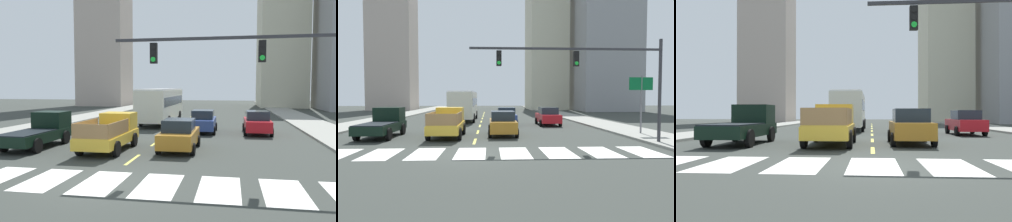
% 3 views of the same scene
% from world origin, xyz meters
% --- Properties ---
extents(ground_plane, '(160.00, 160.00, 0.00)m').
position_xyz_m(ground_plane, '(0.00, 0.00, 0.00)').
color(ground_plane, '#323732').
extents(sidewalk_right, '(3.71, 110.00, 0.15)m').
position_xyz_m(sidewalk_right, '(11.89, 18.00, 0.07)').
color(sidewalk_right, gray).
rests_on(sidewalk_right, ground).
extents(sidewalk_left, '(3.71, 110.00, 0.15)m').
position_xyz_m(sidewalk_left, '(-11.89, 18.00, 0.07)').
color(sidewalk_left, gray).
rests_on(sidewalk_left, ground).
extents(crosswalk_stripe_3, '(1.43, 3.12, 0.01)m').
position_xyz_m(crosswalk_stripe_3, '(-2.12, 0.00, 0.00)').
color(crosswalk_stripe_3, silver).
rests_on(crosswalk_stripe_3, ground).
extents(crosswalk_stripe_4, '(1.43, 3.12, 0.01)m').
position_xyz_m(crosswalk_stripe_4, '(0.00, 0.00, 0.00)').
color(crosswalk_stripe_4, silver).
rests_on(crosswalk_stripe_4, ground).
extents(crosswalk_stripe_5, '(1.43, 3.12, 0.01)m').
position_xyz_m(crosswalk_stripe_5, '(2.12, 0.00, 0.00)').
color(crosswalk_stripe_5, silver).
rests_on(crosswalk_stripe_5, ground).
extents(crosswalk_stripe_6, '(1.43, 3.12, 0.01)m').
position_xyz_m(crosswalk_stripe_6, '(4.24, 0.00, 0.00)').
color(crosswalk_stripe_6, silver).
rests_on(crosswalk_stripe_6, ground).
extents(crosswalk_stripe_7, '(1.43, 3.12, 0.01)m').
position_xyz_m(crosswalk_stripe_7, '(6.35, 0.00, 0.00)').
color(crosswalk_stripe_7, silver).
rests_on(crosswalk_stripe_7, ground).
extents(lane_dash_0, '(0.16, 2.40, 0.01)m').
position_xyz_m(lane_dash_0, '(0.00, 4.00, 0.00)').
color(lane_dash_0, '#DDD351').
rests_on(lane_dash_0, ground).
extents(lane_dash_1, '(0.16, 2.40, 0.01)m').
position_xyz_m(lane_dash_1, '(0.00, 9.00, 0.00)').
color(lane_dash_1, '#DDD351').
rests_on(lane_dash_1, ground).
extents(lane_dash_2, '(0.16, 2.40, 0.01)m').
position_xyz_m(lane_dash_2, '(0.00, 14.00, 0.00)').
color(lane_dash_2, '#DDD351').
rests_on(lane_dash_2, ground).
extents(lane_dash_3, '(0.16, 2.40, 0.01)m').
position_xyz_m(lane_dash_3, '(0.00, 19.00, 0.00)').
color(lane_dash_3, '#DDD351').
rests_on(lane_dash_3, ground).
extents(lane_dash_4, '(0.16, 2.40, 0.01)m').
position_xyz_m(lane_dash_4, '(0.00, 24.00, 0.00)').
color(lane_dash_4, '#DDD351').
rests_on(lane_dash_4, ground).
extents(lane_dash_5, '(0.16, 2.40, 0.01)m').
position_xyz_m(lane_dash_5, '(0.00, 29.00, 0.00)').
color(lane_dash_5, '#DDD351').
rests_on(lane_dash_5, ground).
extents(lane_dash_6, '(0.16, 2.40, 0.01)m').
position_xyz_m(lane_dash_6, '(0.00, 34.00, 0.00)').
color(lane_dash_6, '#DDD351').
rests_on(lane_dash_6, ground).
extents(lane_dash_7, '(0.16, 2.40, 0.01)m').
position_xyz_m(lane_dash_7, '(0.00, 39.00, 0.00)').
color(lane_dash_7, '#DDD351').
rests_on(lane_dash_7, ground).
extents(pickup_stakebed, '(2.18, 5.20, 1.96)m').
position_xyz_m(pickup_stakebed, '(-1.94, 6.46, 0.94)').
color(pickup_stakebed, gold).
rests_on(pickup_stakebed, ground).
extents(pickup_dark, '(2.18, 5.20, 1.96)m').
position_xyz_m(pickup_dark, '(-6.33, 6.64, 0.92)').
color(pickup_dark, black).
rests_on(pickup_dark, ground).
extents(city_bus, '(2.72, 10.80, 3.32)m').
position_xyz_m(city_bus, '(-1.99, 20.50, 1.95)').
color(city_bus, silver).
rests_on(city_bus, ground).
extents(sedan_near_right, '(2.02, 4.40, 1.72)m').
position_xyz_m(sedan_near_right, '(6.52, 14.38, 0.86)').
color(sedan_near_right, red).
rests_on(sedan_near_right, ground).
extents(sedan_mid, '(2.02, 4.40, 1.72)m').
position_xyz_m(sedan_mid, '(2.50, 14.54, 0.86)').
color(sedan_mid, navy).
rests_on(sedan_mid, ground).
extents(sedan_far, '(2.02, 4.40, 1.72)m').
position_xyz_m(sedan_far, '(1.83, 6.83, 0.86)').
color(sedan_far, '#AB701F').
rests_on(sedan_far, ground).
extents(traffic_signal_gantry, '(10.91, 0.27, 6.00)m').
position_xyz_m(traffic_signal_gantry, '(7.02, 2.31, 4.27)').
color(traffic_signal_gantry, '#2D2D33').
rests_on(traffic_signal_gantry, ground).
extents(block_mid_left, '(7.70, 11.98, 29.79)m').
position_xyz_m(block_mid_left, '(13.28, 52.69, 14.89)').
color(block_mid_left, beige).
rests_on(block_mid_left, ground).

